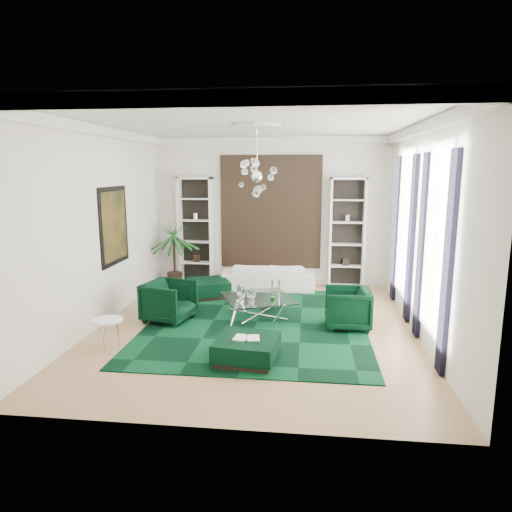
# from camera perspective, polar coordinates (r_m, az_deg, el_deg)

# --- Properties ---
(floor) EXTENTS (6.00, 7.00, 0.02)m
(floor) POSITION_cam_1_polar(r_m,az_deg,el_deg) (8.86, -0.11, -8.99)
(floor) COLOR tan
(floor) RESTS_ON ground
(ceiling) EXTENTS (6.00, 7.00, 0.02)m
(ceiling) POSITION_cam_1_polar(r_m,az_deg,el_deg) (8.38, -0.12, 16.41)
(ceiling) COLOR white
(ceiling) RESTS_ON ground
(wall_back) EXTENTS (6.00, 0.02, 3.80)m
(wall_back) POSITION_cam_1_polar(r_m,az_deg,el_deg) (11.88, 1.86, 5.52)
(wall_back) COLOR silver
(wall_back) RESTS_ON ground
(wall_front) EXTENTS (6.00, 0.02, 3.80)m
(wall_front) POSITION_cam_1_polar(r_m,az_deg,el_deg) (4.99, -4.81, -1.83)
(wall_front) COLOR silver
(wall_front) RESTS_ON ground
(wall_left) EXTENTS (0.02, 7.00, 3.80)m
(wall_left) POSITION_cam_1_polar(r_m,az_deg,el_deg) (9.25, -19.00, 3.45)
(wall_left) COLOR silver
(wall_left) RESTS_ON ground
(wall_right) EXTENTS (0.02, 7.00, 3.80)m
(wall_right) POSITION_cam_1_polar(r_m,az_deg,el_deg) (8.60, 20.26, 2.85)
(wall_right) COLOR silver
(wall_right) RESTS_ON ground
(crown_molding) EXTENTS (6.00, 7.00, 0.18)m
(crown_molding) POSITION_cam_1_polar(r_m,az_deg,el_deg) (8.37, -0.12, 15.67)
(crown_molding) COLOR white
(crown_molding) RESTS_ON ceiling
(ceiling_medallion) EXTENTS (0.90, 0.90, 0.05)m
(ceiling_medallion) POSITION_cam_1_polar(r_m,az_deg,el_deg) (8.67, 0.12, 15.96)
(ceiling_medallion) COLOR white
(ceiling_medallion) RESTS_ON ceiling
(tapestry) EXTENTS (2.50, 0.06, 2.80)m
(tapestry) POSITION_cam_1_polar(r_m,az_deg,el_deg) (11.83, 1.84, 5.50)
(tapestry) COLOR black
(tapestry) RESTS_ON wall_back
(shelving_left) EXTENTS (0.90, 0.38, 2.80)m
(shelving_left) POSITION_cam_1_polar(r_m,az_deg,el_deg) (12.06, -7.52, 3.12)
(shelving_left) COLOR white
(shelving_left) RESTS_ON floor
(shelving_right) EXTENTS (0.90, 0.38, 2.80)m
(shelving_right) POSITION_cam_1_polar(r_m,az_deg,el_deg) (11.74, 11.31, 2.80)
(shelving_right) COLOR white
(shelving_right) RESTS_ON floor
(painting) EXTENTS (0.04, 1.30, 1.60)m
(painting) POSITION_cam_1_polar(r_m,az_deg,el_deg) (9.78, -17.27, 3.62)
(painting) COLOR black
(painting) RESTS_ON wall_left
(window_near) EXTENTS (0.03, 1.10, 2.90)m
(window_near) POSITION_cam_1_polar(r_m,az_deg,el_deg) (7.73, 21.65, 1.94)
(window_near) COLOR white
(window_near) RESTS_ON wall_right
(curtain_near_a) EXTENTS (0.07, 0.30, 3.25)m
(curtain_near_a) POSITION_cam_1_polar(r_m,az_deg,el_deg) (7.02, 22.85, -1.05)
(curtain_near_a) COLOR black
(curtain_near_a) RESTS_ON floor
(curtain_near_b) EXTENTS (0.07, 0.30, 3.25)m
(curtain_near_b) POSITION_cam_1_polar(r_m,az_deg,el_deg) (8.51, 19.97, 1.08)
(curtain_near_b) COLOR black
(curtain_near_b) RESTS_ON floor
(window_far) EXTENTS (0.03, 1.10, 2.90)m
(window_far) POSITION_cam_1_polar(r_m,az_deg,el_deg) (10.05, 18.17, 4.03)
(window_far) COLOR white
(window_far) RESTS_ON wall_right
(curtain_far_a) EXTENTS (0.07, 0.30, 3.25)m
(curtain_far_a) POSITION_cam_1_polar(r_m,az_deg,el_deg) (9.32, 18.81, 1.95)
(curtain_far_a) COLOR black
(curtain_far_a) RESTS_ON floor
(curtain_far_b) EXTENTS (0.07, 0.30, 3.25)m
(curtain_far_b) POSITION_cam_1_polar(r_m,az_deg,el_deg) (10.83, 17.10, 3.21)
(curtain_far_b) COLOR black
(curtain_far_b) RESTS_ON floor
(rug) EXTENTS (4.20, 5.00, 0.02)m
(rug) POSITION_cam_1_polar(r_m,az_deg,el_deg) (9.14, 0.11, -8.24)
(rug) COLOR black
(rug) RESTS_ON floor
(sofa) EXTENTS (2.33, 1.04, 0.66)m
(sofa) POSITION_cam_1_polar(r_m,az_deg,el_deg) (11.49, 1.54, -2.59)
(sofa) COLOR white
(sofa) RESTS_ON floor
(armchair_left) EXTENTS (1.08, 1.06, 0.81)m
(armchair_left) POSITION_cam_1_polar(r_m,az_deg,el_deg) (9.27, -10.82, -5.59)
(armchair_left) COLOR black
(armchair_left) RESTS_ON floor
(armchair_right) EXTENTS (0.85, 0.83, 0.77)m
(armchair_right) POSITION_cam_1_polar(r_m,az_deg,el_deg) (8.91, 11.37, -6.42)
(armchair_right) COLOR black
(armchair_right) RESTS_ON floor
(coffee_table) EXTENTS (1.69, 1.69, 0.44)m
(coffee_table) POSITION_cam_1_polar(r_m,az_deg,el_deg) (9.31, 0.29, -6.51)
(coffee_table) COLOR white
(coffee_table) RESTS_ON floor
(ottoman_side) EXTENTS (1.20, 1.20, 0.41)m
(ottoman_side) POSITION_cam_1_polar(r_m,az_deg,el_deg) (10.90, -5.96, -4.07)
(ottoman_side) COLOR black
(ottoman_side) RESTS_ON floor
(ottoman_front) EXTENTS (1.03, 1.03, 0.37)m
(ottoman_front) POSITION_cam_1_polar(r_m,az_deg,el_deg) (7.35, -1.15, -11.62)
(ottoman_front) COLOR black
(ottoman_front) RESTS_ON floor
(book) EXTENTS (0.41, 0.28, 0.03)m
(book) POSITION_cam_1_polar(r_m,az_deg,el_deg) (7.27, -1.16, -10.15)
(book) COLOR white
(book) RESTS_ON ottoman_front
(side_table) EXTENTS (0.65, 0.65, 0.49)m
(side_table) POSITION_cam_1_polar(r_m,az_deg,el_deg) (8.20, -17.99, -9.28)
(side_table) COLOR white
(side_table) RESTS_ON floor
(palm) EXTENTS (1.73, 1.73, 2.16)m
(palm) POSITION_cam_1_polar(r_m,az_deg,el_deg) (11.90, -10.23, 1.36)
(palm) COLOR #19591E
(palm) RESTS_ON floor
(chandelier) EXTENTS (0.91, 0.91, 0.75)m
(chandelier) POSITION_cam_1_polar(r_m,az_deg,el_deg) (8.64, 0.12, 9.87)
(chandelier) COLOR white
(chandelier) RESTS_ON ceiling
(table_plant) EXTENTS (0.15, 0.14, 0.22)m
(table_plant) POSITION_cam_1_polar(r_m,az_deg,el_deg) (8.93, 2.17, -5.03)
(table_plant) COLOR #19591E
(table_plant) RESTS_ON coffee_table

